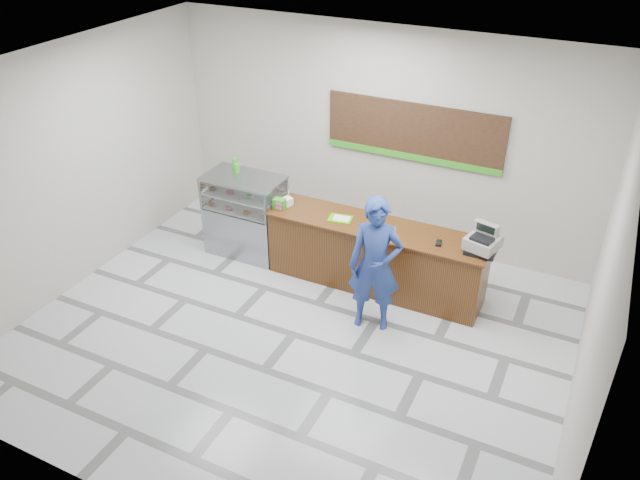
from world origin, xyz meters
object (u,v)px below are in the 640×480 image
at_px(sales_counter, 375,256).
at_px(customer, 375,265).
at_px(serving_tray, 340,219).
at_px(cash_register, 483,242).
at_px(display_case, 245,215).

height_order(sales_counter, customer, customer).
distance_m(sales_counter, serving_tray, 0.76).
xyz_separation_m(sales_counter, cash_register, (1.50, -0.02, 0.65)).
relative_size(sales_counter, customer, 1.70).
bearing_deg(serving_tray, display_case, 169.34).
relative_size(display_case, cash_register, 2.67).
bearing_deg(serving_tray, cash_register, -7.81).
bearing_deg(cash_register, customer, -130.73).
bearing_deg(cash_register, display_case, -166.06).
distance_m(sales_counter, display_case, 2.23).
xyz_separation_m(cash_register, serving_tray, (-2.05, -0.04, -0.13)).
xyz_separation_m(cash_register, customer, (-1.19, -0.83, -0.21)).
bearing_deg(serving_tray, customer, -51.63).
relative_size(serving_tray, customer, 0.19).
bearing_deg(cash_register, serving_tray, -164.77).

